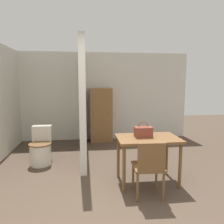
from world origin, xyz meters
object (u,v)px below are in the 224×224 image
at_px(dining_table, 148,143).
at_px(wooden_chair, 149,166).
at_px(handbag, 143,132).
at_px(wooden_cabinet, 101,115).
at_px(toilet, 41,149).

relative_size(dining_table, wooden_chair, 1.18).
distance_m(wooden_chair, handbag, 0.63).
bearing_deg(handbag, dining_table, -22.33).
bearing_deg(dining_table, wooden_cabinet, 101.81).
distance_m(dining_table, handbag, 0.20).
bearing_deg(wooden_cabinet, wooden_chair, -81.97).
bearing_deg(wooden_cabinet, dining_table, -78.19).
relative_size(wooden_chair, wooden_cabinet, 0.57).
relative_size(dining_table, toilet, 1.34).
xyz_separation_m(wooden_chair, handbag, (0.05, 0.50, 0.39)).
relative_size(toilet, wooden_cabinet, 0.50).
xyz_separation_m(dining_table, handbag, (-0.07, 0.03, 0.19)).
distance_m(handbag, wooden_cabinet, 2.70).
xyz_separation_m(toilet, handbag, (1.85, -1.08, 0.55)).
bearing_deg(wooden_chair, handbag, 88.07).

